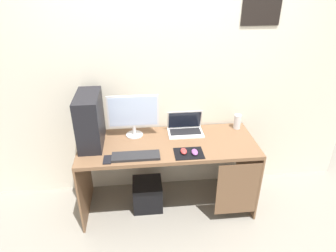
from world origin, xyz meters
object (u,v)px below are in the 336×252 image
Objects in this scene: keyboard at (136,156)px; cell_phone at (107,160)px; laptop at (185,128)px; mouse_right at (195,152)px; subwoofer at (148,194)px; speaker at (237,122)px; mouse_left at (184,151)px; monitor at (133,114)px; pc_tower at (90,120)px.

keyboard is 3.23× the size of cell_phone.
laptop is at bearing 39.01° from keyboard.
mouse_right is (0.52, -0.01, 0.01)m from keyboard.
keyboard is at bearing -114.04° from subwoofer.
speaker is 1.13m from keyboard.
mouse_left reaches higher than keyboard.
cell_phone is 0.73m from subwoofer.
laptop is 0.79m from subwoofer.
monitor is 0.52m from cell_phone.
keyboard is 0.52m from mouse_right.
pc_tower reaches higher than mouse_right.
keyboard is (0.40, -0.28, -0.23)m from pc_tower.
speaker reaches higher than mouse_right.
monitor is 0.86m from subwoofer.
mouse_right is 0.33× the size of subwoofer.
pc_tower is 5.09× the size of mouse_right.
cell_phone is at bearing -150.36° from laptop.
laptop reaches higher than subwoofer.
laptop is 0.64m from keyboard.
cell_phone is at bearing -62.56° from pc_tower.
subwoofer is at bearing -9.12° from pc_tower.
laptop is 3.62× the size of mouse_right.
laptop is 2.67× the size of cell_phone.
laptop is at bearing -176.80° from speaker.
monitor is 0.61m from mouse_left.
mouse_left is at bearing -146.15° from speaker.
mouse_right is 0.78m from subwoofer.
pc_tower is 0.54m from keyboard.
pc_tower is 3.26× the size of speaker.
monitor is 1.06m from speaker.
monitor is 0.44m from keyboard.
speaker is 1.56× the size of mouse_right.
monitor is at bearing 91.56° from keyboard.
monitor reaches higher than mouse_left.
monitor is 1.15× the size of keyboard.
pc_tower reaches higher than subwoofer.
monitor is at bearing 143.67° from mouse_right.
mouse_right is at bearing -139.94° from speaker.
keyboard is 0.65m from subwoofer.
subwoofer is (-0.43, 0.21, -0.62)m from mouse_right.
speaker is at bearing 22.60° from keyboard.
mouse_left is 1.00× the size of mouse_right.
speaker reaches higher than mouse_left.
monitor is 1.39× the size of laptop.
mouse_left is (-0.07, -0.38, -0.02)m from laptop.
subwoofer is (-0.41, -0.20, -0.64)m from laptop.
mouse_left is at bearing -17.58° from pc_tower.
speaker reaches higher than cell_phone.
cell_phone is (-0.76, -0.01, -0.02)m from mouse_right.
mouse_left reaches higher than cell_phone.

